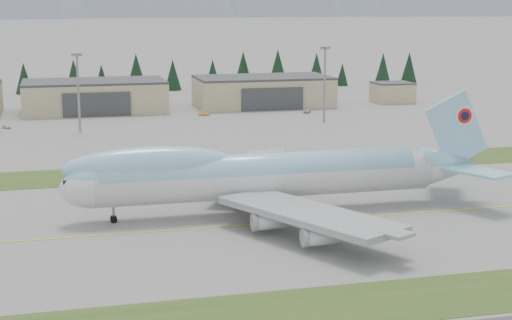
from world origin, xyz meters
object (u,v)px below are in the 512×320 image
object	(u,v)px
hangar_center	(95,96)
hangar_right	(263,91)
boeing_747_freighter	(262,175)
service_vehicle_b	(204,116)
service_vehicle_a	(7,129)
service_vehicle_c	(307,113)

from	to	relation	value
hangar_center	hangar_right	distance (m)	60.00
boeing_747_freighter	service_vehicle_b	size ratio (longest dim) A/B	20.39
boeing_747_freighter	hangar_center	size ratio (longest dim) A/B	1.66
hangar_right	service_vehicle_a	distance (m)	93.34
service_vehicle_a	service_vehicle_b	xyz separation A→B (m)	(62.30, 12.25, 0.00)
hangar_right	service_vehicle_c	xyz separation A→B (m)	(10.04, -21.24, -5.39)
service_vehicle_a	service_vehicle_c	world-z (taller)	service_vehicle_c
service_vehicle_c	hangar_center	bearing A→B (deg)	-169.80
boeing_747_freighter	hangar_right	xyz separation A→B (m)	(37.77, 142.70, -1.58)
service_vehicle_a	service_vehicle_c	distance (m)	98.25
hangar_right	service_vehicle_a	world-z (taller)	hangar_right
service_vehicle_a	service_vehicle_b	distance (m)	63.49
service_vehicle_a	service_vehicle_b	world-z (taller)	service_vehicle_b
hangar_right	service_vehicle_b	size ratio (longest dim) A/B	12.31
hangar_center	service_vehicle_c	bearing A→B (deg)	-16.87
hangar_right	service_vehicle_b	xyz separation A→B (m)	(-25.37, -19.33, -5.39)
hangar_center	service_vehicle_c	xyz separation A→B (m)	(70.04, -21.24, -5.39)
hangar_center	boeing_747_freighter	bearing A→B (deg)	-81.15
hangar_center	service_vehicle_b	xyz separation A→B (m)	(34.63, -19.33, -5.39)
hangar_center	hangar_right	world-z (taller)	same
service_vehicle_a	service_vehicle_b	bearing A→B (deg)	-22.86
boeing_747_freighter	hangar_right	distance (m)	147.62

